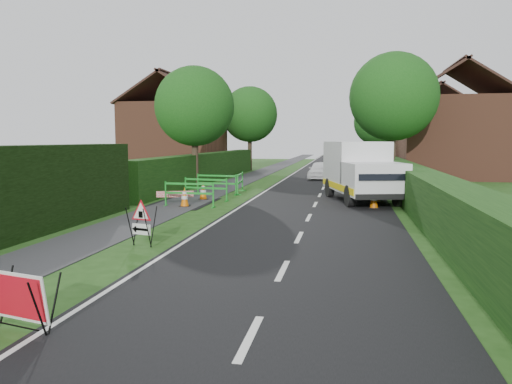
{
  "coord_description": "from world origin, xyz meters",
  "views": [
    {
      "loc": [
        3.73,
        -8.8,
        2.65
      ],
      "look_at": [
        1.26,
        4.78,
        1.2
      ],
      "focal_mm": 35.0,
      "sensor_mm": 36.0,
      "label": 1
    }
  ],
  "objects": [
    {
      "name": "house_east_a",
      "position": [
        11.0,
        28.0,
        2.9
      ],
      "size": [
        7.5,
        7.4,
        7.88
      ],
      "color": "brown",
      "rests_on": "ground"
    },
    {
      "name": "ground",
      "position": [
        0.0,
        0.0,
        0.0
      ],
      "size": [
        120.0,
        120.0,
        0.0
      ],
      "primitive_type": "plane",
      "color": "#1F4513",
      "rests_on": "ground"
    },
    {
      "name": "tree_fe",
      "position": [
        6.4,
        38.0,
        4.22
      ],
      "size": [
        4.2,
        4.2,
        6.33
      ],
      "color": "#2D2116",
      "rests_on": "ground"
    },
    {
      "name": "traffic_cone_2",
      "position": [
        5.31,
        16.21,
        0.39
      ],
      "size": [
        0.38,
        0.38,
        0.79
      ],
      "color": "black",
      "rests_on": "ground"
    },
    {
      "name": "triangle_sign",
      "position": [
        -1.27,
        2.67,
        0.69
      ],
      "size": [
        0.84,
        0.84,
        0.99
      ],
      "rotation": [
        0.0,
        0.0,
        -0.28
      ],
      "color": "black",
      "rests_on": "ground"
    },
    {
      "name": "tree_fw",
      "position": [
        -4.6,
        34.0,
        4.83
      ],
      "size": [
        4.8,
        4.8,
        7.24
      ],
      "color": "#2D2116",
      "rests_on": "ground"
    },
    {
      "name": "redwhite_plank",
      "position": [
        -3.12,
        10.44,
        0.0
      ],
      "size": [
        1.44,
        0.49,
        0.25
      ],
      "primitive_type": "cube",
      "rotation": [
        0.0,
        0.0,
        0.31
      ],
      "color": "red",
      "rests_on": "ground"
    },
    {
      "name": "hedge_east",
      "position": [
        6.5,
        16.0,
        0.0
      ],
      "size": [
        1.2,
        50.0,
        1.5
      ],
      "primitive_type": "cube",
      "color": "#14380F",
      "rests_on": "ground"
    },
    {
      "name": "hedge_west_far",
      "position": [
        -5.0,
        22.0,
        0.0
      ],
      "size": [
        1.0,
        24.0,
        1.8
      ],
      "primitive_type": "cube",
      "color": "#14380F",
      "rests_on": "ground"
    },
    {
      "name": "hatchback_car",
      "position": [
        2.0,
        24.99,
        0.61
      ],
      "size": [
        1.68,
        3.66,
        1.21
      ],
      "primitive_type": "imported",
      "rotation": [
        0.0,
        0.0,
        -0.07
      ],
      "color": "white",
      "rests_on": "ground"
    },
    {
      "name": "ped_barrier_1",
      "position": [
        -2.32,
        12.16,
        0.63
      ],
      "size": [
        2.09,
        0.72,
        1.0
      ],
      "rotation": [
        0.0,
        0.0,
        -0.18
      ],
      "color": "#198D24",
      "rests_on": "ground"
    },
    {
      "name": "traffic_cone_4",
      "position": [
        -2.49,
        12.35,
        0.39
      ],
      "size": [
        0.38,
        0.38,
        0.79
      ],
      "color": "black",
      "rests_on": "ground"
    },
    {
      "name": "ped_barrier_0",
      "position": [
        -2.37,
        9.99,
        0.63
      ],
      "size": [
        2.08,
        0.46,
        1.0
      ],
      "rotation": [
        0.0,
        0.0,
        -0.05
      ],
      "color": "#198D24",
      "rests_on": "ground"
    },
    {
      "name": "footpath",
      "position": [
        -3.0,
        35.0,
        0.01
      ],
      "size": [
        2.0,
        90.0,
        0.02
      ],
      "primitive_type": "cube",
      "color": "#2D2D30",
      "rests_on": "ground"
    },
    {
      "name": "ped_barrier_3",
      "position": [
        -1.5,
        15.51,
        0.63
      ],
      "size": [
        0.53,
        2.08,
        1.0
      ],
      "rotation": [
        0.0,
        0.0,
        1.66
      ],
      "color": "#198D24",
      "rests_on": "ground"
    },
    {
      "name": "house_west",
      "position": [
        -10.0,
        30.0,
        2.9
      ],
      "size": [
        7.5,
        7.4,
        7.88
      ],
      "color": "brown",
      "rests_on": "ground"
    },
    {
      "name": "traffic_cone_1",
      "position": [
        5.02,
        12.93,
        0.39
      ],
      "size": [
        0.38,
        0.38,
        0.79
      ],
      "color": "black",
      "rests_on": "ground"
    },
    {
      "name": "traffic_cone_3",
      "position": [
        -2.56,
        9.98,
        0.39
      ],
      "size": [
        0.38,
        0.38,
        0.79
      ],
      "color": "black",
      "rests_on": "ground"
    },
    {
      "name": "tree_ne",
      "position": [
        6.4,
        22.0,
        5.17
      ],
      "size": [
        5.2,
        5.2,
        7.79
      ],
      "color": "#2D2116",
      "rests_on": "ground"
    },
    {
      "name": "traffic_cone_0",
      "position": [
        4.8,
        10.86,
        0.39
      ],
      "size": [
        0.38,
        0.38,
        0.79
      ],
      "color": "black",
      "rests_on": "ground"
    },
    {
      "name": "house_east_b",
      "position": [
        12.0,
        42.0,
        2.9
      ],
      "size": [
        7.5,
        7.4,
        7.88
      ],
      "color": "brown",
      "rests_on": "ground"
    },
    {
      "name": "tree_nw",
      "position": [
        -4.6,
        18.0,
        4.48
      ],
      "size": [
        4.4,
        4.4,
        6.7
      ],
      "color": "#2D2116",
      "rests_on": "ground"
    },
    {
      "name": "road_surface",
      "position": [
        2.5,
        35.0,
        0.0
      ],
      "size": [
        6.0,
        90.0,
        0.02
      ],
      "primitive_type": "cube",
      "color": "black",
      "rests_on": "ground"
    },
    {
      "name": "works_van",
      "position": [
        4.33,
        13.19,
        1.36
      ],
      "size": [
        3.53,
        5.99,
        2.57
      ],
      "rotation": [
        0.0,
        0.0,
        0.26
      ],
      "color": "silver",
      "rests_on": "ground"
    },
    {
      "name": "ped_barrier_2",
      "position": [
        -2.44,
        14.51,
        0.63
      ],
      "size": [
        2.09,
        0.65,
        1.0
      ],
      "rotation": [
        0.0,
        0.0,
        -0.15
      ],
      "color": "#198D24",
      "rests_on": "ground"
    },
    {
      "name": "red_rect_sign",
      "position": [
        -0.68,
        -2.8,
        0.47
      ],
      "size": [
        1.07,
        0.8,
        0.83
      ],
      "rotation": [
        0.0,
        0.0,
        -0.24
      ],
      "color": "black",
      "rests_on": "ground"
    }
  ]
}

